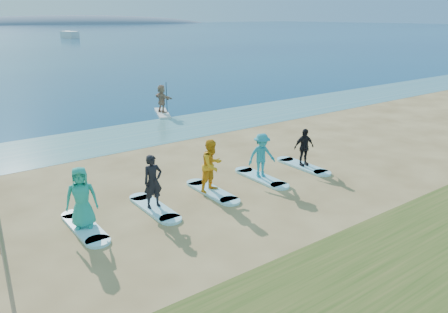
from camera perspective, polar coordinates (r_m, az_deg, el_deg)
ground at (r=15.47m, az=7.28°, el=-5.07°), size 600.00×600.00×0.00m
shallow_water at (r=23.72m, az=-10.49°, el=3.01°), size 600.00×600.00×0.00m
island_ridge at (r=327.50m, az=-18.68°, el=16.07°), size 220.00×56.00×18.00m
paddleboard at (r=28.23m, az=-8.05°, el=5.64°), size 1.75×3.05×0.12m
paddleboarder at (r=28.05m, az=-8.13°, el=7.50°), size 0.72×1.67×1.74m
boat_offshore_b at (r=129.26m, az=-19.48°, el=14.37°), size 3.13×7.05×1.81m
surfboard_0 at (r=13.69m, az=-17.73°, el=-8.82°), size 0.70×2.20×0.09m
student_0 at (r=13.30m, az=-18.12°, el=-5.10°), size 1.05×0.88×1.84m
surfboard_1 at (r=14.47m, az=-9.09°, el=-6.64°), size 0.70×2.20×0.09m
student_1 at (r=14.12m, az=-9.27°, el=-3.24°), size 0.65×0.44×1.75m
surfboard_2 at (r=15.56m, az=-1.55°, el=-4.60°), size 0.70×2.20×0.09m
student_2 at (r=15.21m, az=-1.58°, el=-1.19°), size 1.05×0.90×1.87m
surfboard_3 at (r=16.89m, az=4.86°, el=-2.79°), size 0.70×2.20×0.09m
student_3 at (r=16.59m, az=4.94°, el=0.13°), size 1.23×0.89×1.72m
surfboard_4 at (r=18.42m, az=10.26°, el=-1.24°), size 0.70×2.20×0.09m
student_4 at (r=18.17m, az=10.40°, el=1.21°), size 0.97×0.57×1.55m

